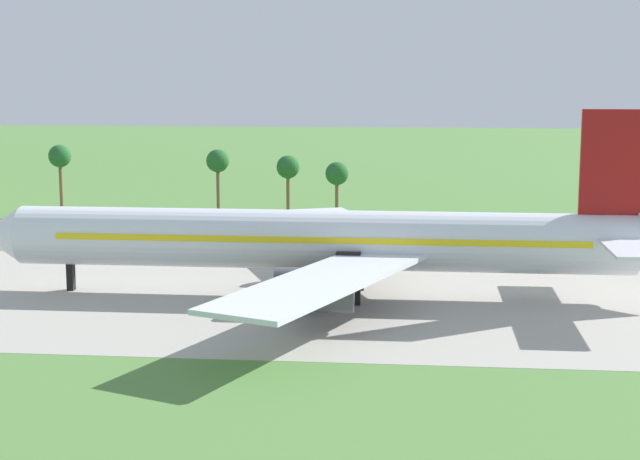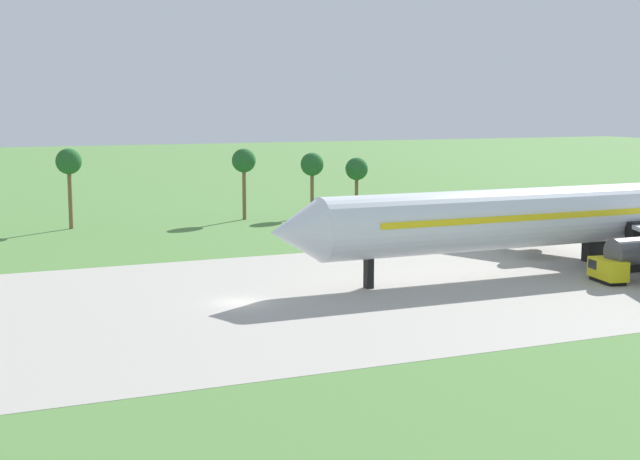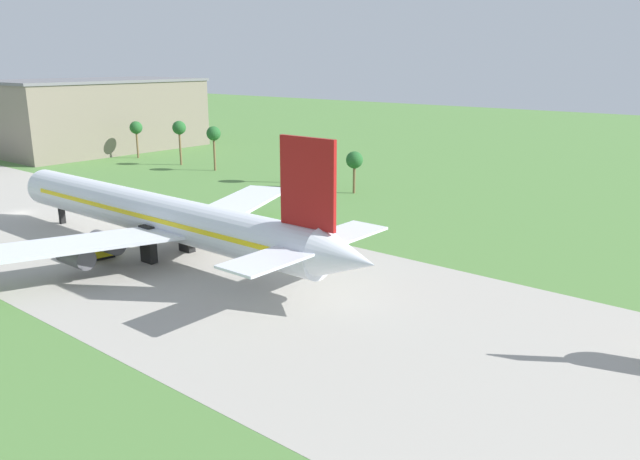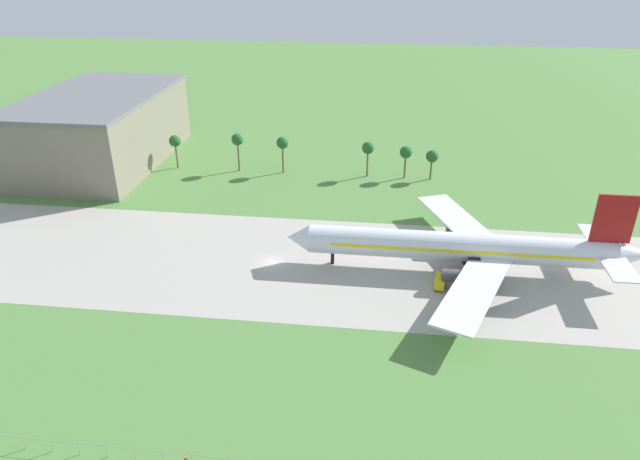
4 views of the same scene
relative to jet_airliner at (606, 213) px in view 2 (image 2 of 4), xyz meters
The scene contains 5 objects.
ground_plane 41.80m from the jet_airliner, behind, with size 600.00×600.00×0.00m, color #517F3D.
taxiway_strip 41.80m from the jet_airliner, behind, with size 320.00×44.00×0.02m.
jet_airliner is the anchor object (origin of this frame).
baggage_tug 9.72m from the jet_airliner, 128.67° to the right, with size 2.71×4.69×2.32m.
palm_tree_row 65.44m from the jet_airliner, 126.36° to the left, with size 81.08×3.60×11.76m.
Camera 2 is at (-23.57, -73.43, 17.48)m, focal length 50.00 mm.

